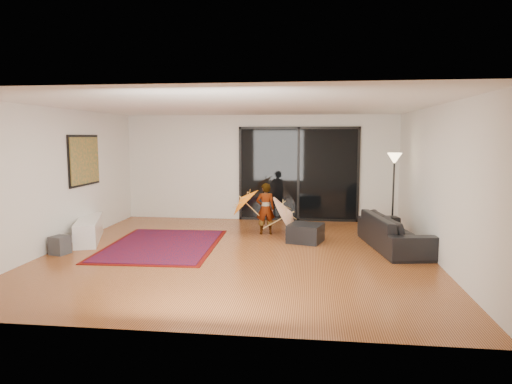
% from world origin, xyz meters
% --- Properties ---
extents(floor, '(7.00, 7.00, 0.00)m').
position_xyz_m(floor, '(0.00, 0.00, 0.00)').
color(floor, '#AB5D2E').
rests_on(floor, ground).
extents(ceiling, '(7.00, 7.00, 0.00)m').
position_xyz_m(ceiling, '(0.00, 0.00, 2.70)').
color(ceiling, white).
rests_on(ceiling, wall_back).
extents(wall_back, '(7.00, 0.00, 7.00)m').
position_xyz_m(wall_back, '(0.00, 3.50, 1.35)').
color(wall_back, silver).
rests_on(wall_back, floor).
extents(wall_front, '(7.00, 0.00, 7.00)m').
position_xyz_m(wall_front, '(0.00, -3.50, 1.35)').
color(wall_front, silver).
rests_on(wall_front, floor).
extents(wall_left, '(0.00, 7.00, 7.00)m').
position_xyz_m(wall_left, '(-3.50, 0.00, 1.35)').
color(wall_left, silver).
rests_on(wall_left, floor).
extents(wall_right, '(0.00, 7.00, 7.00)m').
position_xyz_m(wall_right, '(3.50, 0.00, 1.35)').
color(wall_right, silver).
rests_on(wall_right, floor).
extents(sliding_door, '(3.06, 0.07, 2.40)m').
position_xyz_m(sliding_door, '(1.00, 3.47, 1.20)').
color(sliding_door, black).
rests_on(sliding_door, wall_back).
extents(painting, '(0.04, 1.28, 1.08)m').
position_xyz_m(painting, '(-3.46, 1.00, 1.65)').
color(painting, black).
rests_on(painting, wall_left).
extents(media_console, '(0.99, 1.71, 0.46)m').
position_xyz_m(media_console, '(-3.25, 0.64, 0.23)').
color(media_console, white).
rests_on(media_console, floor).
extents(speaker, '(0.36, 0.36, 0.34)m').
position_xyz_m(speaker, '(-3.25, -0.47, 0.17)').
color(speaker, '#424244').
rests_on(speaker, floor).
extents(persian_rug, '(2.22, 3.04, 0.02)m').
position_xyz_m(persian_rug, '(-1.59, 0.40, 0.01)').
color(persian_rug, '#590A07').
rests_on(persian_rug, floor).
extents(sofa, '(1.22, 2.33, 0.65)m').
position_xyz_m(sofa, '(2.95, 0.73, 0.32)').
color(sofa, black).
rests_on(sofa, floor).
extents(ottoman, '(0.80, 0.80, 0.37)m').
position_xyz_m(ottoman, '(1.23, 1.06, 0.18)').
color(ottoman, black).
rests_on(ottoman, floor).
extents(floor_lamp, '(0.31, 0.31, 1.80)m').
position_xyz_m(floor_lamp, '(3.10, 1.91, 1.42)').
color(floor_lamp, black).
rests_on(floor_lamp, floor).
extents(child, '(0.46, 0.35, 1.14)m').
position_xyz_m(child, '(0.33, 1.72, 0.57)').
color(child, '#999999').
rests_on(child, floor).
extents(parasol_orange, '(0.67, 0.79, 0.86)m').
position_xyz_m(parasol_orange, '(-0.22, 1.67, 0.73)').
color(parasol_orange, orange).
rests_on(parasol_orange, child).
extents(parasol_white, '(0.66, 0.99, 0.99)m').
position_xyz_m(parasol_white, '(0.93, 1.57, 0.50)').
color(parasol_white, silver).
rests_on(parasol_white, floor).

